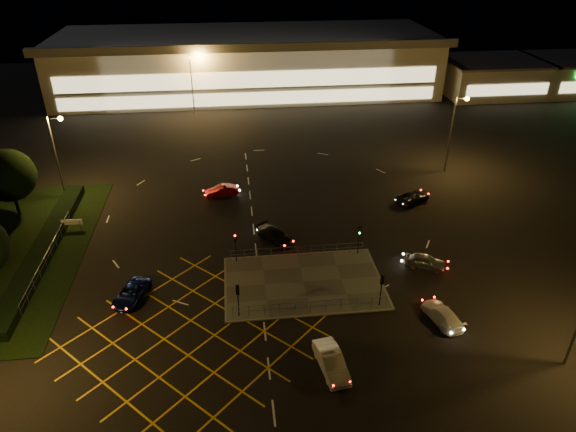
{
  "coord_description": "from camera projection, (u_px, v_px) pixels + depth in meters",
  "views": [
    {
      "loc": [
        -3.7,
        -39.27,
        28.55
      ],
      "look_at": [
        1.6,
        6.93,
        2.0
      ],
      "focal_mm": 32.0,
      "sensor_mm": 36.0,
      "label": 1
    }
  ],
  "objects": [
    {
      "name": "signal_nw",
      "position": [
        235.0,
        242.0,
        48.55
      ],
      "size": [
        0.28,
        0.3,
        3.15
      ],
      "color": "black",
      "rests_on": "pedestrian_island"
    },
    {
      "name": "car_queue_white",
      "position": [
        331.0,
        362.0,
        37.44
      ],
      "size": [
        2.26,
        4.68,
        1.48
      ],
      "primitive_type": "imported",
      "rotation": [
        0.0,
        0.0,
        0.16
      ],
      "color": "#B9B9B9",
      "rests_on": "ground"
    },
    {
      "name": "streetlight_far_left",
      "position": [
        194.0,
        75.0,
        85.62
      ],
      "size": [
        1.78,
        0.56,
        10.03
      ],
      "color": "slate",
      "rests_on": "ground"
    },
    {
      "name": "signal_ne",
      "position": [
        359.0,
        234.0,
        49.74
      ],
      "size": [
        0.28,
        0.3,
        3.15
      ],
      "color": "black",
      "rests_on": "pedestrian_island"
    },
    {
      "name": "ground",
      "position": [
        280.0,
        271.0,
        48.4
      ],
      "size": [
        180.0,
        180.0,
        0.0
      ],
      "primitive_type": "plane",
      "color": "black",
      "rests_on": "ground"
    },
    {
      "name": "car_left_blue",
      "position": [
        131.0,
        293.0,
        44.55
      ],
      "size": [
        3.33,
        4.86,
        1.24
      ],
      "primitive_type": "imported",
      "rotation": [
        0.0,
        0.0,
        5.97
      ],
      "color": "#0B1543",
      "rests_on": "ground"
    },
    {
      "name": "supermarket",
      "position": [
        247.0,
        62.0,
        99.22
      ],
      "size": [
        72.0,
        26.5,
        10.5
      ],
      "color": "beige",
      "rests_on": "ground"
    },
    {
      "name": "pedestrian_island",
      "position": [
        304.0,
        282.0,
        46.84
      ],
      "size": [
        14.0,
        9.0,
        0.12
      ],
      "primitive_type": "cube",
      "color": "#4C4944",
      "rests_on": "ground"
    },
    {
      "name": "car_circ_red",
      "position": [
        222.0,
        191.0,
        61.63
      ],
      "size": [
        4.09,
        2.12,
        1.28
      ],
      "primitive_type": "imported",
      "rotation": [
        0.0,
        0.0,
        4.92
      ],
      "color": "maroon",
      "rests_on": "ground"
    },
    {
      "name": "streetlight_far_right",
      "position": [
        421.0,
        66.0,
        91.3
      ],
      "size": [
        1.78,
        0.56,
        10.03
      ],
      "color": "slate",
      "rests_on": "ground"
    },
    {
      "name": "car_right_silver",
      "position": [
        425.0,
        261.0,
        48.72
      ],
      "size": [
        4.16,
        3.03,
        1.32
      ],
      "primitive_type": "imported",
      "rotation": [
        0.0,
        0.0,
        1.14
      ],
      "color": "#A8AAAF",
      "rests_on": "ground"
    },
    {
      "name": "signal_se",
      "position": [
        382.0,
        284.0,
        42.85
      ],
      "size": [
        0.28,
        0.3,
        3.15
      ],
      "rotation": [
        0.0,
        0.0,
        3.14
      ],
      "color": "black",
      "rests_on": "pedestrian_island"
    },
    {
      "name": "signal_sw",
      "position": [
        238.0,
        294.0,
        41.66
      ],
      "size": [
        0.28,
        0.3,
        3.15
      ],
      "rotation": [
        0.0,
        0.0,
        3.14
      ],
      "color": "black",
      "rests_on": "pedestrian_island"
    },
    {
      "name": "hedge",
      "position": [
        44.0,
        248.0,
        51.05
      ],
      "size": [
        2.0,
        26.0,
        1.0
      ],
      "primitive_type": "cube",
      "color": "black",
      "rests_on": "ground"
    },
    {
      "name": "streetlight_nw",
      "position": [
        58.0,
        146.0,
        58.35
      ],
      "size": [
        1.78,
        0.56,
        10.03
      ],
      "color": "slate",
      "rests_on": "ground"
    },
    {
      "name": "car_far_dkgrey",
      "position": [
        275.0,
        236.0,
        52.73
      ],
      "size": [
        4.14,
        4.7,
        1.3
      ],
      "primitive_type": "imported",
      "rotation": [
        0.0,
        0.0,
        0.63
      ],
      "color": "black",
      "rests_on": "ground"
    },
    {
      "name": "car_approach_white",
      "position": [
        442.0,
        315.0,
        42.1
      ],
      "size": [
        2.7,
        4.67,
        1.27
      ],
      "primitive_type": "imported",
      "rotation": [
        0.0,
        0.0,
        3.36
      ],
      "color": "silver",
      "rests_on": "ground"
    },
    {
      "name": "car_east_grey",
      "position": [
        412.0,
        197.0,
        60.25
      ],
      "size": [
        4.93,
        3.94,
        1.25
      ],
      "primitive_type": "imported",
      "rotation": [
        0.0,
        0.0,
        2.06
      ],
      "color": "black",
      "rests_on": "ground"
    },
    {
      "name": "retail_unit_b",
      "position": [
        569.0,
        74.0,
        99.5
      ],
      "size": [
        14.8,
        14.8,
        6.35
      ],
      "color": "beige",
      "rests_on": "ground"
    },
    {
      "name": "streetlight_ne",
      "position": [
        455.0,
        124.0,
        64.82
      ],
      "size": [
        1.78,
        0.56,
        10.03
      ],
      "color": "slate",
      "rests_on": "ground"
    },
    {
      "name": "tree_c",
      "position": [
        8.0,
        175.0,
        55.26
      ],
      "size": [
        5.76,
        5.76,
        7.84
      ],
      "color": "black",
      "rests_on": "ground"
    },
    {
      "name": "retail_unit_a",
      "position": [
        491.0,
        76.0,
        97.93
      ],
      "size": [
        18.8,
        14.8,
        6.35
      ],
      "color": "beige",
      "rests_on": "ground"
    }
  ]
}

